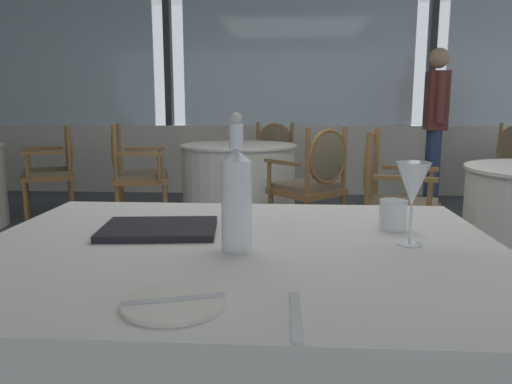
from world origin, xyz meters
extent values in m
plane|color=#4C5156|center=(0.00, 0.00, 0.00)|extent=(13.12, 13.12, 0.00)
cube|color=silver|center=(0.00, 3.38, 0.42)|extent=(10.10, 0.12, 0.85)
cube|color=silver|center=(-3.17, 3.40, 1.64)|extent=(2.79, 0.02, 1.57)
cube|color=silver|center=(0.00, 3.40, 1.64)|extent=(2.79, 0.02, 1.57)
cube|color=#333338|center=(-1.58, 3.38, 1.64)|extent=(0.08, 0.14, 1.57)
cube|color=#333338|center=(1.58, 3.38, 1.64)|extent=(0.08, 0.14, 1.57)
cube|color=silver|center=(-0.25, -1.50, 0.74)|extent=(1.36, 1.06, 0.02)
cube|color=silver|center=(-0.25, -1.50, 0.36)|extent=(1.32, 1.03, 0.73)
cylinder|color=silver|center=(-0.32, -1.90, 0.75)|extent=(0.19, 0.19, 0.01)
cube|color=silver|center=(-0.32, -1.90, 0.76)|extent=(0.18, 0.07, 0.00)
cube|color=silver|center=(-0.10, -1.93, 0.75)|extent=(0.02, 0.20, 0.00)
cylinder|color=white|center=(-0.24, -1.55, 0.86)|extent=(0.07, 0.07, 0.22)
cone|color=white|center=(-0.24, -1.55, 0.98)|extent=(0.07, 0.07, 0.03)
cylinder|color=white|center=(-0.24, -1.55, 1.03)|extent=(0.03, 0.03, 0.06)
sphere|color=silver|center=(-0.24, -1.55, 1.07)|extent=(0.03, 0.03, 0.03)
cylinder|color=white|center=(0.19, -1.48, 0.75)|extent=(0.06, 0.06, 0.00)
cylinder|color=white|center=(0.19, -1.48, 0.80)|extent=(0.01, 0.01, 0.10)
cone|color=white|center=(0.19, -1.48, 0.90)|extent=(0.09, 0.09, 0.11)
cylinder|color=white|center=(0.19, -1.32, 0.79)|extent=(0.08, 0.08, 0.09)
cube|color=black|center=(-0.48, -1.39, 0.76)|extent=(0.34, 0.26, 0.02)
cube|color=olive|center=(0.62, 0.40, 0.43)|extent=(0.57, 0.57, 0.05)
cube|color=#75664C|center=(0.62, 0.40, 0.47)|extent=(0.53, 0.53, 0.04)
cylinder|color=olive|center=(0.87, 0.53, 0.20)|extent=(0.04, 0.04, 0.41)
cylinder|color=olive|center=(0.76, 0.15, 0.20)|extent=(0.04, 0.04, 0.41)
cylinder|color=olive|center=(0.49, 0.64, 0.20)|extent=(0.04, 0.04, 0.41)
cylinder|color=olive|center=(0.37, 0.26, 0.20)|extent=(0.04, 0.04, 0.41)
cylinder|color=olive|center=(0.49, 0.64, 0.70)|extent=(0.04, 0.04, 0.49)
cylinder|color=olive|center=(0.37, 0.26, 0.70)|extent=(0.04, 0.04, 0.49)
ellipsoid|color=#75664C|center=(0.42, 0.46, 0.72)|extent=(0.16, 0.39, 0.41)
torus|color=olive|center=(0.42, 0.46, 0.72)|extent=(0.15, 0.41, 0.42)
cube|color=olive|center=(0.71, 0.63, 0.68)|extent=(0.36, 0.14, 0.03)
cylinder|color=olive|center=(0.85, 0.59, 0.57)|extent=(0.03, 0.03, 0.22)
cube|color=olive|center=(0.57, 0.15, 0.68)|extent=(0.36, 0.14, 0.03)
cylinder|color=olive|center=(0.70, 0.11, 0.57)|extent=(0.03, 0.03, 0.22)
cylinder|color=silver|center=(-0.56, 1.72, 0.74)|extent=(1.06, 1.06, 0.02)
cylinder|color=silver|center=(-0.56, 1.72, 0.36)|extent=(1.03, 1.03, 0.73)
cube|color=olive|center=(-1.41, 1.52, 0.45)|extent=(0.55, 0.55, 0.05)
cube|color=#75664C|center=(-1.41, 1.52, 0.49)|extent=(0.51, 0.51, 0.04)
cylinder|color=olive|center=(-1.26, 1.76, 0.21)|extent=(0.04, 0.04, 0.42)
cylinder|color=olive|center=(-1.17, 1.37, 0.21)|extent=(0.04, 0.04, 0.42)
cylinder|color=olive|center=(-1.65, 1.67, 0.21)|extent=(0.04, 0.04, 0.42)
cylinder|color=olive|center=(-1.56, 1.28, 0.21)|extent=(0.04, 0.04, 0.42)
cylinder|color=olive|center=(-1.65, 1.67, 0.71)|extent=(0.04, 0.04, 0.46)
cylinder|color=olive|center=(-1.56, 1.28, 0.71)|extent=(0.04, 0.04, 0.46)
ellipsoid|color=#75664C|center=(-1.62, 1.47, 0.73)|extent=(0.14, 0.39, 0.39)
torus|color=olive|center=(-1.62, 1.47, 0.73)|extent=(0.12, 0.40, 0.40)
cube|color=olive|center=(-1.45, 1.77, 0.69)|extent=(0.37, 0.12, 0.03)
cylinder|color=olive|center=(-1.31, 1.80, 0.58)|extent=(0.03, 0.03, 0.22)
cube|color=olive|center=(-1.33, 1.28, 0.69)|extent=(0.37, 0.12, 0.03)
cylinder|color=olive|center=(-1.19, 1.32, 0.58)|extent=(0.03, 0.03, 0.22)
cube|color=olive|center=(0.04, 1.09, 0.43)|extent=(0.65, 0.65, 0.05)
cube|color=#75664C|center=(0.04, 1.09, 0.47)|extent=(0.60, 0.60, 0.04)
cylinder|color=olive|center=(-0.24, 1.10, 0.20)|extent=(0.04, 0.04, 0.41)
cylinder|color=olive|center=(0.05, 1.37, 0.20)|extent=(0.04, 0.04, 0.41)
cylinder|color=olive|center=(0.03, 0.81, 0.20)|extent=(0.04, 0.04, 0.41)
cylinder|color=olive|center=(0.32, 1.08, 0.20)|extent=(0.04, 0.04, 0.41)
cylinder|color=olive|center=(0.03, 0.81, 0.70)|extent=(0.04, 0.04, 0.48)
cylinder|color=olive|center=(0.32, 1.08, 0.70)|extent=(0.04, 0.04, 0.48)
ellipsoid|color=#75664C|center=(0.19, 0.93, 0.72)|extent=(0.32, 0.30, 0.41)
torus|color=olive|center=(0.19, 0.93, 0.72)|extent=(0.33, 0.31, 0.42)
cube|color=olive|center=(-0.16, 0.93, 0.68)|extent=(0.28, 0.29, 0.03)
cylinder|color=olive|center=(-0.25, 1.03, 0.57)|extent=(0.03, 0.03, 0.22)
cube|color=olive|center=(0.21, 1.28, 0.68)|extent=(0.28, 0.29, 0.03)
cylinder|color=olive|center=(0.11, 1.38, 0.57)|extent=(0.03, 0.03, 0.22)
cube|color=olive|center=(-0.31, 2.56, 0.43)|extent=(0.57, 0.57, 0.05)
cube|color=#75664C|center=(-0.31, 2.56, 0.48)|extent=(0.53, 0.53, 0.04)
cylinder|color=olive|center=(-0.18, 2.31, 0.20)|extent=(0.04, 0.04, 0.41)
cylinder|color=olive|center=(-0.56, 2.42, 0.20)|extent=(0.04, 0.04, 0.41)
cylinder|color=olive|center=(-0.06, 2.69, 0.20)|extent=(0.04, 0.04, 0.41)
cylinder|color=olive|center=(-0.45, 2.81, 0.20)|extent=(0.04, 0.04, 0.41)
cylinder|color=olive|center=(-0.06, 2.69, 0.68)|extent=(0.04, 0.04, 0.45)
cylinder|color=olive|center=(-0.45, 2.81, 0.68)|extent=(0.04, 0.04, 0.45)
ellipsoid|color=#75664C|center=(-0.25, 2.77, 0.71)|extent=(0.39, 0.16, 0.38)
torus|color=olive|center=(-0.25, 2.77, 0.71)|extent=(0.39, 0.14, 0.39)
cube|color=olive|center=(-0.08, 2.47, 0.68)|extent=(0.14, 0.36, 0.03)
cylinder|color=olive|center=(-0.12, 2.33, 0.57)|extent=(0.03, 0.03, 0.22)
cube|color=olive|center=(-0.56, 2.61, 0.68)|extent=(0.14, 0.36, 0.03)
cylinder|color=olive|center=(-0.60, 2.48, 0.57)|extent=(0.03, 0.03, 0.22)
cylinder|color=olive|center=(1.89, 2.03, 0.20)|extent=(0.04, 0.04, 0.39)
cylinder|color=olive|center=(1.89, 2.03, 0.69)|extent=(0.04, 0.04, 0.49)
cube|color=olive|center=(2.06, 2.17, 0.66)|extent=(0.35, 0.19, 0.03)
cube|color=olive|center=(-2.41, 1.80, 0.43)|extent=(0.62, 0.62, 0.05)
cube|color=#75664C|center=(-2.41, 1.80, 0.47)|extent=(0.57, 0.57, 0.04)
cylinder|color=olive|center=(-2.50, 1.53, 0.20)|extent=(0.04, 0.04, 0.40)
cylinder|color=olive|center=(-2.68, 1.89, 0.20)|extent=(0.04, 0.04, 0.40)
cylinder|color=olive|center=(-2.15, 1.71, 0.20)|extent=(0.04, 0.04, 0.40)
cylinder|color=olive|center=(-2.32, 2.06, 0.20)|extent=(0.04, 0.04, 0.40)
cylinder|color=olive|center=(-2.15, 1.71, 0.68)|extent=(0.04, 0.04, 0.45)
cylinder|color=olive|center=(-2.32, 2.06, 0.68)|extent=(0.04, 0.04, 0.45)
ellipsoid|color=#75664C|center=(-2.22, 1.89, 0.70)|extent=(0.22, 0.37, 0.38)
torus|color=olive|center=(-2.22, 1.89, 0.70)|extent=(0.20, 0.37, 0.39)
cube|color=olive|center=(-2.32, 1.56, 0.67)|extent=(0.35, 0.20, 0.03)
cylinder|color=olive|center=(-2.45, 1.50, 0.56)|extent=(0.03, 0.03, 0.22)
cube|color=olive|center=(-2.54, 2.01, 0.67)|extent=(0.35, 0.20, 0.03)
cylinder|color=olive|center=(-2.67, 1.95, 0.56)|extent=(0.03, 0.03, 0.22)
cylinder|color=#334770|center=(1.50, 2.88, 0.42)|extent=(0.13, 0.13, 0.83)
cylinder|color=#334770|center=(1.49, 2.70, 0.42)|extent=(0.13, 0.13, 0.83)
cube|color=brown|center=(1.50, 2.79, 1.14)|extent=(0.23, 0.38, 0.62)
sphere|color=tan|center=(1.50, 2.79, 1.59)|extent=(0.22, 0.22, 0.22)
cylinder|color=brown|center=(1.51, 3.01, 1.18)|extent=(0.09, 0.09, 0.53)
cylinder|color=brown|center=(1.48, 2.57, 1.18)|extent=(0.09, 0.09, 0.53)
camera|label=1|loc=(-0.12, -2.71, 1.10)|focal=34.28mm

